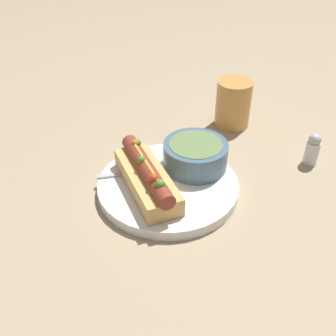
% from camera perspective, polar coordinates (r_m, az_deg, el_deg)
% --- Properties ---
extents(ground_plane, '(4.00, 4.00, 0.00)m').
position_cam_1_polar(ground_plane, '(0.69, 0.00, -3.28)').
color(ground_plane, tan).
extents(dinner_plate, '(0.24, 0.24, 0.02)m').
position_cam_1_polar(dinner_plate, '(0.69, 0.00, -2.66)').
color(dinner_plate, white).
rests_on(dinner_plate, ground_plane).
extents(hot_dog, '(0.18, 0.07, 0.06)m').
position_cam_1_polar(hot_dog, '(0.65, -3.08, -1.33)').
color(hot_dog, '#DBAD60').
rests_on(hot_dog, dinner_plate).
extents(soup_bowl, '(0.12, 0.12, 0.05)m').
position_cam_1_polar(soup_bowl, '(0.71, 3.99, 2.03)').
color(soup_bowl, slate).
rests_on(soup_bowl, dinner_plate).
extents(spoon, '(0.06, 0.17, 0.01)m').
position_cam_1_polar(spoon, '(0.71, -0.43, -0.04)').
color(spoon, '#B7B7BC').
rests_on(spoon, dinner_plate).
extents(drinking_glass, '(0.08, 0.08, 0.10)m').
position_cam_1_polar(drinking_glass, '(0.87, 9.44, 9.19)').
color(drinking_glass, '#D8994C').
rests_on(drinking_glass, ground_plane).
extents(salt_shaker, '(0.03, 0.03, 0.07)m').
position_cam_1_polar(salt_shaker, '(0.79, 20.24, 2.60)').
color(salt_shaker, silver).
rests_on(salt_shaker, ground_plane).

